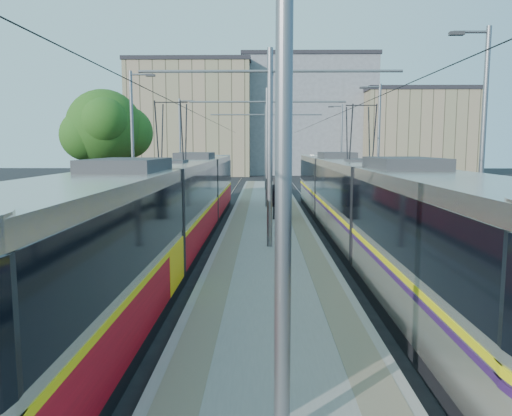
{
  "coord_description": "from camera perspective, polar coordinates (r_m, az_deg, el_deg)",
  "views": [
    {
      "loc": [
        -0.24,
        -9.8,
        3.91
      ],
      "look_at": [
        -0.5,
        8.79,
        1.6
      ],
      "focal_mm": 35.0,
      "sensor_mm": 36.0,
      "label": 1
    }
  ],
  "objects": [
    {
      "name": "ground",
      "position": [
        10.55,
        2.11,
        -14.66
      ],
      "size": [
        160.0,
        160.0,
        0.0
      ],
      "primitive_type": "plane",
      "color": "black",
      "rests_on": "ground"
    },
    {
      "name": "platform",
      "position": [
        27.06,
        1.31,
        -0.91
      ],
      "size": [
        4.0,
        50.0,
        0.3
      ],
      "primitive_type": "cube",
      "color": "gray",
      "rests_on": "ground"
    },
    {
      "name": "tactile_strip_left",
      "position": [
        27.07,
        -1.76,
        -0.58
      ],
      "size": [
        0.7,
        50.0,
        0.01
      ],
      "primitive_type": "cube",
      "color": "gray",
      "rests_on": "platform"
    },
    {
      "name": "tactile_strip_right",
      "position": [
        27.09,
        4.38,
        -0.59
      ],
      "size": [
        0.7,
        50.0,
        0.01
      ],
      "primitive_type": "cube",
      "color": "gray",
      "rests_on": "platform"
    },
    {
      "name": "rails",
      "position": [
        27.08,
        1.31,
        -1.19
      ],
      "size": [
        8.71,
        70.0,
        0.03
      ],
      "color": "gray",
      "rests_on": "ground"
    },
    {
      "name": "track_arrow",
      "position": [
        8.53,
        -24.17,
        -20.79
      ],
      "size": [
        1.2,
        5.0,
        0.01
      ],
      "primitive_type": "cube",
      "color": "silver",
      "rests_on": "ground"
    },
    {
      "name": "tram_left",
      "position": [
        18.9,
        -9.44,
        0.29
      ],
      "size": [
        2.43,
        30.79,
        5.5
      ],
      "color": "black",
      "rests_on": "ground"
    },
    {
      "name": "tram_right",
      "position": [
        20.4,
        11.66,
        1.16
      ],
      "size": [
        2.43,
        31.35,
        5.5
      ],
      "color": "black",
      "rests_on": "ground"
    },
    {
      "name": "catenary",
      "position": [
        23.96,
        1.4,
        8.54
      ],
      "size": [
        9.2,
        70.0,
        7.0
      ],
      "color": "slate",
      "rests_on": "platform"
    },
    {
      "name": "street_lamps",
      "position": [
        30.8,
        1.27,
        7.58
      ],
      "size": [
        15.18,
        38.22,
        8.0
      ],
      "color": "slate",
      "rests_on": "ground"
    },
    {
      "name": "shelter",
      "position": [
        25.03,
        2.8,
        1.31
      ],
      "size": [
        0.8,
        1.06,
        2.09
      ],
      "rotation": [
        0.0,
        0.0,
        -0.25
      ],
      "color": "black",
      "rests_on": "platform"
    },
    {
      "name": "tree",
      "position": [
        31.98,
        -16.32,
        8.65
      ],
      "size": [
        5.03,
        4.65,
        7.31
      ],
      "color": "#382314",
      "rests_on": "ground"
    },
    {
      "name": "building_left",
      "position": [
        70.58,
        -7.24,
        10.02
      ],
      "size": [
        16.32,
        12.24,
        15.18
      ],
      "color": "gray",
      "rests_on": "ground"
    },
    {
      "name": "building_centre",
      "position": [
        74.19,
        5.73,
        10.34
      ],
      "size": [
        18.36,
        14.28,
        16.33
      ],
      "color": "gray",
      "rests_on": "ground"
    },
    {
      "name": "building_right",
      "position": [
        70.78,
        17.62,
        8.2
      ],
      "size": [
        14.28,
        10.2,
        11.39
      ],
      "color": "gray",
      "rests_on": "ground"
    }
  ]
}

